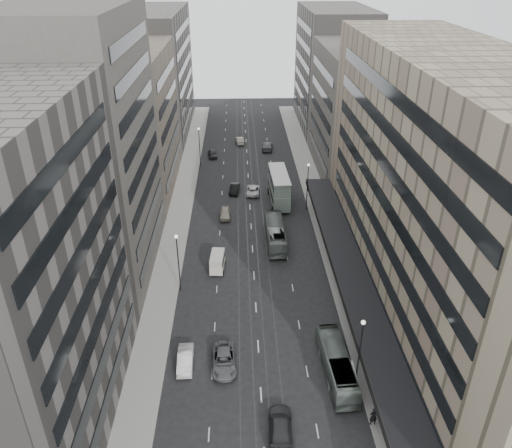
{
  "coord_description": "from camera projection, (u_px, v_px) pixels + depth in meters",
  "views": [
    {
      "loc": [
        -1.82,
        -41.55,
        38.8
      ],
      "look_at": [
        0.36,
        17.51,
        6.67
      ],
      "focal_mm": 35.0,
      "sensor_mm": 36.0,
      "label": 1
    }
  ],
  "objects": [
    {
      "name": "ground",
      "position": [
        259.0,
        353.0,
        55.07
      ],
      "size": [
        220.0,
        220.0,
        0.0
      ],
      "primitive_type": "plane",
      "color": "black",
      "rests_on": "ground"
    },
    {
      "name": "sidewalk_right",
      "position": [
        317.0,
        202.0,
        88.35
      ],
      "size": [
        4.0,
        125.0,
        0.15
      ],
      "primitive_type": "cube",
      "color": "gray",
      "rests_on": "ground"
    },
    {
      "name": "sidewalk_left",
      "position": [
        182.0,
        204.0,
        87.57
      ],
      "size": [
        4.0,
        125.0,
        0.15
      ],
      "primitive_type": "cube",
      "color": "gray",
      "rests_on": "ground"
    },
    {
      "name": "department_store",
      "position": [
        448.0,
        196.0,
        55.65
      ],
      "size": [
        19.2,
        60.0,
        30.0
      ],
      "color": "gray",
      "rests_on": "ground"
    },
    {
      "name": "building_right_mid",
      "position": [
        359.0,
        112.0,
        95.69
      ],
      "size": [
        15.0,
        28.0,
        24.0
      ],
      "primitive_type": "cube",
      "color": "#4B4641",
      "rests_on": "ground"
    },
    {
      "name": "building_right_far",
      "position": [
        333.0,
        69.0,
        121.07
      ],
      "size": [
        15.0,
        32.0,
        28.0
      ],
      "primitive_type": "cube",
      "color": "#5E5955",
      "rests_on": "ground"
    },
    {
      "name": "building_left_b",
      "position": [
        83.0,
        150.0,
        62.93
      ],
      "size": [
        15.0,
        26.0,
        34.0
      ],
      "primitive_type": "cube",
      "color": "#4B4641",
      "rests_on": "ground"
    },
    {
      "name": "building_left_c",
      "position": [
        128.0,
        121.0,
        88.79
      ],
      "size": [
        15.0,
        28.0,
        25.0
      ],
      "primitive_type": "cube",
      "color": "#706357",
      "rests_on": "ground"
    },
    {
      "name": "building_left_d",
      "position": [
        153.0,
        73.0,
        117.04
      ],
      "size": [
        15.0,
        38.0,
        28.0
      ],
      "primitive_type": "cube",
      "color": "#5E5955",
      "rests_on": "ground"
    },
    {
      "name": "lamp_right_near",
      "position": [
        360.0,
        346.0,
        48.51
      ],
      "size": [
        0.44,
        0.44,
        8.32
      ],
      "color": "#262628",
      "rests_on": "ground"
    },
    {
      "name": "lamp_right_far",
      "position": [
        308.0,
        181.0,
        83.63
      ],
      "size": [
        0.44,
        0.44,
        8.32
      ],
      "color": "#262628",
      "rests_on": "ground"
    },
    {
      "name": "lamp_left_near",
      "position": [
        178.0,
        256.0,
        62.8
      ],
      "size": [
        0.44,
        0.44,
        8.32
      ],
      "color": "#262628",
      "rests_on": "ground"
    },
    {
      "name": "lamp_left_far",
      "position": [
        199.0,
        143.0,
        100.55
      ],
      "size": [
        0.44,
        0.44,
        8.32
      ],
      "color": "#262628",
      "rests_on": "ground"
    },
    {
      "name": "bus_near",
      "position": [
        337.0,
        364.0,
        51.5
      ],
      "size": [
        2.94,
        10.51,
        2.9
      ],
      "primitive_type": "imported",
      "rotation": [
        0.0,
        0.0,
        3.19
      ],
      "color": "slate",
      "rests_on": "ground"
    },
    {
      "name": "bus_far",
      "position": [
        275.0,
        233.0,
        75.41
      ],
      "size": [
        2.72,
        11.19,
        3.11
      ],
      "primitive_type": "imported",
      "rotation": [
        0.0,
        0.0,
        3.15
      ],
      "color": "gray",
      "rests_on": "ground"
    },
    {
      "name": "double_decker",
      "position": [
        279.0,
        187.0,
        86.75
      ],
      "size": [
        3.5,
        10.38,
        5.62
      ],
      "rotation": [
        0.0,
        0.0,
        0.04
      ],
      "color": "slate",
      "rests_on": "ground"
    },
    {
      "name": "vw_microbus",
      "position": [
        347.0,
        382.0,
        49.75
      ],
      "size": [
        1.93,
        4.02,
        2.14
      ],
      "rotation": [
        0.0,
        0.0,
        -0.03
      ],
      "color": "slate",
      "rests_on": "ground"
    },
    {
      "name": "panel_van",
      "position": [
        217.0,
        261.0,
        68.86
      ],
      "size": [
        2.18,
        4.04,
        2.47
      ],
      "rotation": [
        0.0,
        0.0,
        -0.07
      ],
      "color": "silver",
      "rests_on": "ground"
    },
    {
      "name": "sedan_1",
      "position": [
        185.0,
        360.0,
        53.06
      ],
      "size": [
        1.74,
        4.65,
        1.52
      ],
      "primitive_type": "imported",
      "rotation": [
        0.0,
        0.0,
        0.03
      ],
      "color": "silver",
      "rests_on": "ground"
    },
    {
      "name": "sedan_2",
      "position": [
        224.0,
        360.0,
        52.98
      ],
      "size": [
        2.77,
        5.64,
        1.54
      ],
      "primitive_type": "imported",
      "rotation": [
        0.0,
        0.0,
        0.04
      ],
      "color": "#58585B",
      "rests_on": "ground"
    },
    {
      "name": "sedan_3",
      "position": [
        280.0,
        426.0,
        45.53
      ],
      "size": [
        2.52,
        5.61,
        1.6
      ],
      "primitive_type": "imported",
      "rotation": [
        0.0,
        0.0,
        3.09
      ],
      "color": "#272729",
      "rests_on": "ground"
    },
    {
      "name": "sedan_4",
      "position": [
        225.0,
        213.0,
        82.92
      ],
      "size": [
        1.86,
        4.42,
        1.49
      ],
      "primitive_type": "imported",
      "rotation": [
        0.0,
        0.0,
        0.02
      ],
      "color": "#AA9D8D",
      "rests_on": "ground"
    },
    {
      "name": "sedan_5",
      "position": [
        235.0,
        189.0,
        91.64
      ],
      "size": [
        2.07,
        4.64,
        1.48
      ],
      "primitive_type": "imported",
      "rotation": [
        0.0,
        0.0,
        -0.12
      ],
      "color": "black",
      "rests_on": "ground"
    },
    {
      "name": "sedan_6",
      "position": [
        253.0,
        190.0,
        91.23
      ],
      "size": [
        2.71,
        5.23,
        1.41
      ],
      "primitive_type": "imported",
      "rotation": [
        0.0,
        0.0,
        3.07
      ],
      "color": "silver",
      "rests_on": "ground"
    },
    {
      "name": "sedan_7",
      "position": [
        267.0,
        146.0,
        111.73
      ],
      "size": [
        2.79,
        5.86,
        1.65
      ],
      "primitive_type": "imported",
      "rotation": [
        0.0,
        0.0,
        3.05
      ],
      "color": "slate",
      "rests_on": "ground"
    },
    {
      "name": "sedan_8",
      "position": [
        213.0,
        154.0,
        107.67
      ],
      "size": [
        2.23,
        4.51,
        1.48
      ],
      "primitive_type": "imported",
      "rotation": [
        0.0,
        0.0,
        0.11
      ],
      "color": "#272629",
      "rests_on": "ground"
    },
    {
      "name": "sedan_9",
      "position": [
        240.0,
        140.0,
        115.34
      ],
      "size": [
        2.04,
        4.62,
        1.47
      ],
      "primitive_type": "imported",
      "rotation": [
        0.0,
        0.0,
        3.25
      ],
      "color": "#ABA28D",
      "rests_on": "ground"
    },
    {
      "name": "pedestrian",
      "position": [
        373.0,
        416.0,
        46.04
      ],
      "size": [
        0.82,
        0.61,
        2.05
      ],
      "primitive_type": "imported",
      "rotation": [
        0.0,
        0.0,
        3.3
      ],
      "color": "black",
      "rests_on": "sidewalk_right"
    }
  ]
}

